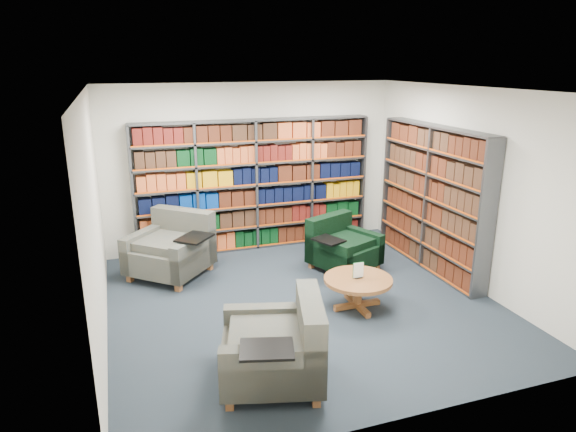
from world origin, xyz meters
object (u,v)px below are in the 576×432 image
object	(u,v)px
chair_teal_left	(174,250)
chair_teal_front	(281,350)
chair_green_right	(340,248)
coffee_table	(358,284)

from	to	relation	value
chair_teal_left	chair_teal_front	xyz separation A→B (m)	(0.68, -3.19, -0.02)
chair_teal_left	chair_teal_front	bearing A→B (deg)	-78.00
chair_teal_front	chair_green_right	bearing A→B (deg)	54.85
chair_green_right	chair_teal_front	world-z (taller)	chair_teal_front
coffee_table	chair_green_right	bearing A→B (deg)	74.96
chair_green_right	coffee_table	world-z (taller)	chair_green_right
chair_teal_left	coffee_table	xyz separation A→B (m)	(2.13, -1.96, -0.04)
chair_green_right	coffee_table	bearing A→B (deg)	-105.04
chair_teal_front	chair_teal_left	bearing A→B (deg)	102.00
chair_teal_left	coffee_table	distance (m)	2.90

